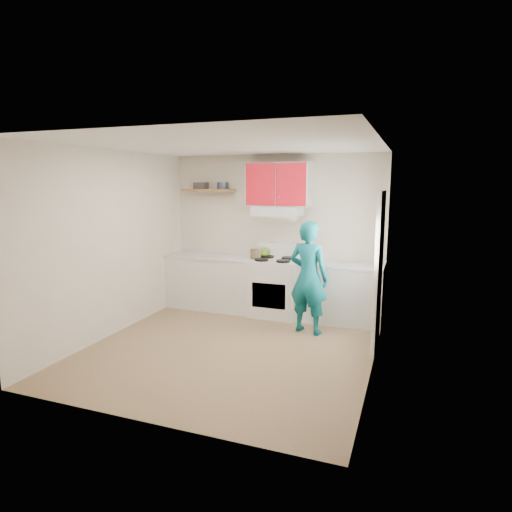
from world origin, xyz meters
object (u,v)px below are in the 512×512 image
at_px(stove, 275,288).
at_px(tin, 223,186).
at_px(crock, 255,255).
at_px(person, 309,277).
at_px(kettle, 265,252).

xyz_separation_m(stove, tin, (-1.00, 0.19, 1.64)).
relative_size(crock, person, 0.11).
bearing_deg(tin, person, -25.75).
bearing_deg(person, kettle, -27.70).
bearing_deg(crock, tin, 161.94).
distance_m(kettle, crock, 0.25).
height_order(stove, person, person).
xyz_separation_m(kettle, person, (0.94, -0.83, -0.19)).
distance_m(stove, kettle, 0.63).
height_order(tin, person, tin).
relative_size(stove, kettle, 4.84).
bearing_deg(kettle, stove, -64.57).
relative_size(stove, tin, 4.84).
relative_size(stove, person, 0.56).
bearing_deg(kettle, person, -65.34).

